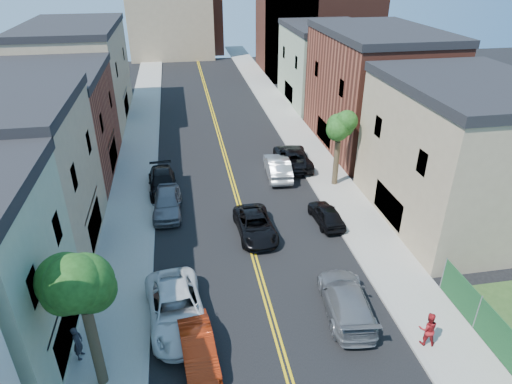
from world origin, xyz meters
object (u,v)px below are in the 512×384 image
grey_car_right (346,300)px  pedestrian_right (428,329)px  pedestrian_left (78,343)px  red_sedan (198,347)px  silver_car_right (278,167)px  black_suv_lane (255,225)px  black_car_left (162,182)px  white_pickup (176,309)px  dark_car_right_far (292,157)px  black_car_right (326,214)px  grey_car_left (167,203)px

grey_car_right → pedestrian_right: 4.00m
grey_car_right → pedestrian_left: 12.86m
pedestrian_left → pedestrian_right: (15.74, -1.97, 0.03)m
red_sedan → grey_car_right: size_ratio=0.77×
red_sedan → silver_car_right: size_ratio=0.82×
silver_car_right → black_suv_lane: size_ratio=1.02×
black_car_left → pedestrian_right: size_ratio=2.85×
grey_car_right → pedestrian_left: pedestrian_left is taller
red_sedan → white_pickup: 2.62m
pedestrian_right → dark_car_right_far: bearing=-70.6°
white_pickup → dark_car_right_far: white_pickup is taller
pedestrian_left → white_pickup: bearing=-61.5°
silver_car_right → white_pickup: bearing=64.3°
white_pickup → silver_car_right: size_ratio=1.16×
black_car_left → black_car_right: size_ratio=1.29×
black_car_left → grey_car_right: bearing=-61.6°
white_pickup → pedestrian_right: size_ratio=3.32×
black_car_left → silver_car_right: size_ratio=1.00×
black_car_right → black_suv_lane: bearing=2.9°
red_sedan → dark_car_right_far: (9.30, 19.48, 0.13)m
red_sedan → pedestrian_left: (-5.24, 0.85, 0.32)m
black_car_right → silver_car_right: silver_car_right is taller
black_car_right → grey_car_right: bearing=75.0°
silver_car_right → black_suv_lane: 8.85m
red_sedan → grey_car_left: size_ratio=0.86×
grey_car_right → silver_car_right: (0.00, 16.08, 0.05)m
black_suv_lane → red_sedan: bearing=-116.6°
red_sedan → dark_car_right_far: 21.58m
white_pickup → silver_car_right: (8.49, 15.24, 0.02)m
black_car_right → grey_car_left: bearing=-20.4°
white_pickup → black_suv_lane: size_ratio=1.19×
black_car_right → pedestrian_left: size_ratio=2.28×
grey_car_right → red_sedan: bearing=18.7°
black_suv_lane → black_car_left: bearing=127.2°
red_sedan → black_suv_lane: black_suv_lane is taller
grey_car_left → pedestrian_left: 13.03m
silver_car_right → grey_car_right: bearing=93.4°
grey_car_right → pedestrian_left: bearing=10.1°
pedestrian_left → dark_car_right_far: bearing=-29.7°
grey_car_right → black_suv_lane: 8.53m
dark_car_right_far → red_sedan: bearing=67.3°
pedestrian_left → grey_car_left: bearing=-9.2°
grey_car_left → black_car_left: 3.52m
black_car_left → dark_car_right_far: bearing=10.7°
white_pickup → pedestrian_right: pedestrian_right is taller
black_car_right → black_suv_lane: 5.03m
red_sedan → grey_car_left: 13.34m
white_pickup → grey_car_left: size_ratio=1.22×
grey_car_left → white_pickup: bearing=-85.9°
white_pickup → pedestrian_right: 11.94m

